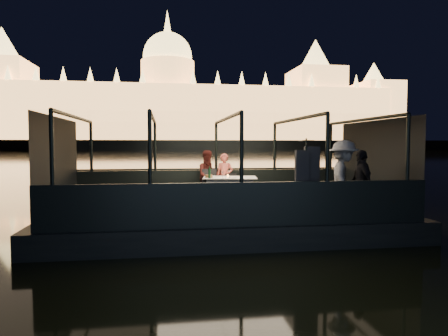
{
  "coord_description": "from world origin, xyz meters",
  "views": [
    {
      "loc": [
        -1.51,
        -9.82,
        2.15
      ],
      "look_at": [
        0.0,
        0.4,
        1.55
      ],
      "focal_mm": 32.0,
      "sensor_mm": 36.0,
      "label": 1
    }
  ],
  "objects": [
    {
      "name": "canopy_ribs",
      "position": [
        0.0,
        0.0,
        1.65
      ],
      "size": [
        8.0,
        4.0,
        2.3
      ],
      "primitive_type": null,
      "color": "black",
      "rests_on": "boat_deck"
    },
    {
      "name": "parliament_building",
      "position": [
        0.0,
        175.0,
        29.0
      ],
      "size": [
        220.0,
        32.0,
        60.0
      ],
      "primitive_type": null,
      "color": "#F2D18C",
      "rests_on": "embankment"
    },
    {
      "name": "plate_far",
      "position": [
        -0.35,
        0.97,
        1.27
      ],
      "size": [
        0.28,
        0.28,
        0.01
      ],
      "primitive_type": "cylinder",
      "rotation": [
        0.0,
        0.0,
        -0.32
      ],
      "color": "white",
      "rests_on": "dining_table_central"
    },
    {
      "name": "chair_port_right",
      "position": [
        0.38,
        1.43,
        0.95
      ],
      "size": [
        0.5,
        0.5,
        0.81
      ],
      "primitive_type": "cube",
      "rotation": [
        0.0,
        0.0,
        0.42
      ],
      "color": "black",
      "rests_on": "boat_deck"
    },
    {
      "name": "wine_glass_empty",
      "position": [
        -0.01,
        0.57,
        1.36
      ],
      "size": [
        0.08,
        0.08,
        0.18
      ],
      "primitive_type": null,
      "rotation": [
        0.0,
        0.0,
        -0.32
      ],
      "color": "silver",
      "rests_on": "dining_table_central"
    },
    {
      "name": "passenger_stripe",
      "position": [
        2.45,
        -1.4,
        1.35
      ],
      "size": [
        1.02,
        1.3,
        1.77
      ],
      "primitive_type": "imported",
      "rotation": [
        0.0,
        0.0,
        1.19
      ],
      "color": "white",
      "rests_on": "boat_deck"
    },
    {
      "name": "embankment",
      "position": [
        0.0,
        210.0,
        1.0
      ],
      "size": [
        400.0,
        140.0,
        6.0
      ],
      "primitive_type": "cube",
      "color": "#423D33",
      "rests_on": "ground"
    },
    {
      "name": "person_man_maroon",
      "position": [
        -0.26,
        1.7,
        1.25
      ],
      "size": [
        0.81,
        0.68,
        1.49
      ],
      "primitive_type": "imported",
      "rotation": [
        0.0,
        0.0,
        0.19
      ],
      "color": "#3E1411",
      "rests_on": "boat_deck"
    },
    {
      "name": "dining_table_central",
      "position": [
        0.25,
        0.98,
        0.89
      ],
      "size": [
        1.6,
        1.27,
        0.77
      ],
      "primitive_type": "cube",
      "rotation": [
        0.0,
        0.0,
        -0.17
      ],
      "color": "silver",
      "rests_on": "boat_deck"
    },
    {
      "name": "end_wall_fore",
      "position": [
        -4.0,
        0.0,
        1.65
      ],
      "size": [
        0.02,
        4.0,
        2.3
      ],
      "primitive_type": null,
      "color": "black",
      "rests_on": "boat_deck"
    },
    {
      "name": "cabin_glass_starboard",
      "position": [
        0.0,
        -2.0,
        2.1
      ],
      "size": [
        8.0,
        0.02,
        1.4
      ],
      "primitive_type": null,
      "color": "#99B2B2",
      "rests_on": "gunwale_starboard"
    },
    {
      "name": "cabin_glass_port",
      "position": [
        0.0,
        2.0,
        2.1
      ],
      "size": [
        8.0,
        0.02,
        1.4
      ],
      "primitive_type": null,
      "color": "#99B2B2",
      "rests_on": "gunwale_port"
    },
    {
      "name": "passenger_dark",
      "position": [
        3.05,
        -1.06,
        1.35
      ],
      "size": [
        0.42,
        0.92,
        1.54
      ],
      "primitive_type": "imported",
      "rotation": [
        0.0,
        0.0,
        4.66
      ],
      "color": "black",
      "rests_on": "boat_deck"
    },
    {
      "name": "gunwale_starboard",
      "position": [
        0.0,
        -2.0,
        0.95
      ],
      "size": [
        8.0,
        0.08,
        0.9
      ],
      "primitive_type": "cube",
      "color": "black",
      "rests_on": "boat_deck"
    },
    {
      "name": "person_woman_coral",
      "position": [
        0.2,
        1.7,
        1.25
      ],
      "size": [
        0.59,
        0.48,
        1.4
      ],
      "primitive_type": "imported",
      "rotation": [
        0.0,
        0.0,
        -0.34
      ],
      "color": "#CB5949",
      "rests_on": "boat_deck"
    },
    {
      "name": "wine_glass_red",
      "position": [
        0.22,
        1.02,
        1.36
      ],
      "size": [
        0.07,
        0.07,
        0.17
      ],
      "primitive_type": null,
      "rotation": [
        0.0,
        0.0,
        0.42
      ],
      "color": "white",
      "rests_on": "dining_table_central"
    },
    {
      "name": "wine_glass_white",
      "position": [
        -0.35,
        0.7,
        1.36
      ],
      "size": [
        0.08,
        0.08,
        0.2
      ],
      "primitive_type": null,
      "rotation": [
        0.0,
        0.0,
        0.26
      ],
      "color": "white",
      "rests_on": "dining_table_central"
    },
    {
      "name": "plate_near",
      "position": [
        0.27,
        0.71,
        1.27
      ],
      "size": [
        0.31,
        0.31,
        0.01
      ],
      "primitive_type": "cylinder",
      "rotation": [
        0.0,
        0.0,
        0.41
      ],
      "color": "silver",
      "rests_on": "dining_table_central"
    },
    {
      "name": "wine_bottle",
      "position": [
        -0.35,
        0.65,
        1.42
      ],
      "size": [
        0.09,
        0.09,
        0.32
      ],
      "primitive_type": "cylinder",
      "rotation": [
        0.0,
        0.0,
        -0.39
      ],
      "color": "#13361D",
      "rests_on": "dining_table_central"
    },
    {
      "name": "end_wall_aft",
      "position": [
        4.0,
        0.0,
        1.65
      ],
      "size": [
        0.02,
        4.0,
        2.3
      ],
      "primitive_type": null,
      "color": "black",
      "rests_on": "boat_deck"
    },
    {
      "name": "boat_hull",
      "position": [
        0.0,
        0.0,
        0.0
      ],
      "size": [
        8.6,
        4.4,
        1.0
      ],
      "primitive_type": "cube",
      "color": "black",
      "rests_on": "river_water"
    },
    {
      "name": "coat_stand",
      "position": [
        1.43,
        -1.75,
        1.4
      ],
      "size": [
        0.56,
        0.49,
        1.79
      ],
      "primitive_type": null,
      "rotation": [
        0.0,
        0.0,
        0.2
      ],
      "color": "black",
      "rests_on": "boat_deck"
    },
    {
      "name": "bread_basket",
      "position": [
        -0.35,
        0.83,
        1.31
      ],
      "size": [
        0.21,
        0.21,
        0.08
      ],
      "primitive_type": "cylinder",
      "rotation": [
        0.0,
        0.0,
        0.05
      ],
      "color": "brown",
      "rests_on": "dining_table_central"
    },
    {
      "name": "chair_port_left",
      "position": [
        -0.26,
        1.43,
        0.95
      ],
      "size": [
        0.54,
        0.54,
        0.95
      ],
      "primitive_type": "cube",
      "rotation": [
        0.0,
        0.0,
        0.25
      ],
      "color": "black",
      "rests_on": "boat_deck"
    },
    {
      "name": "cabin_roof_glass",
      "position": [
        0.0,
        0.0,
        2.8
      ],
      "size": [
        8.0,
        4.0,
        0.02
      ],
      "primitive_type": null,
      "color": "#99B2B2",
      "rests_on": "boat_deck"
    },
    {
      "name": "amber_candle",
      "position": [
        0.17,
        0.82,
        1.31
      ],
      "size": [
        0.07,
        0.07,
        0.07
      ],
      "primitive_type": "cylinder",
      "rotation": [
        0.0,
        0.0,
        0.4
      ],
      "color": "#F88C3E",
      "rests_on": "dining_table_central"
    },
    {
      "name": "river_water",
      "position": [
        0.0,
        80.0,
        0.0
      ],
      "size": [
        500.0,
        500.0,
        0.0
      ],
      "primitive_type": "plane",
      "color": "black",
      "rests_on": "ground"
    },
    {
      "name": "gunwale_port",
      "position": [
        0.0,
        2.0,
        0.95
      ],
      "size": [
        8.0,
        0.08,
        0.9
      ],
      "primitive_type": "cube",
      "color": "black",
      "rests_on": "boat_deck"
    },
    {
      "name": "boat_deck",
      "position": [
        0.0,
        0.0,
        0.48
      ],
      "size": [
        8.0,
        4.0,
        0.04
      ],
      "primitive_type": "cube",
      "color": "black",
      "rests_on": "boat_hull"
    }
  ]
}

